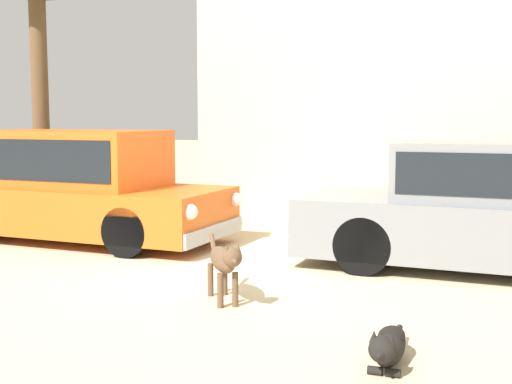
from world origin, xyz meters
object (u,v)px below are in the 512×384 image
at_px(stray_dog_spotted, 224,262).
at_px(stray_dog_tan, 389,345).
at_px(parked_sedan_second, 490,208).
at_px(parked_sedan_nearest, 76,184).

bearing_deg(stray_dog_spotted, stray_dog_tan, 21.75).
distance_m(parked_sedan_second, stray_dog_tan, 3.52).
bearing_deg(parked_sedan_nearest, stray_dog_tan, -32.06).
distance_m(parked_sedan_second, stray_dog_spotted, 3.31).
bearing_deg(stray_dog_tan, stray_dog_spotted, -122.34).
xyz_separation_m(stray_dog_spotted, stray_dog_tan, (1.74, -1.08, -0.25)).
height_order(parked_sedan_second, stray_dog_spotted, parked_sedan_second).
height_order(parked_sedan_nearest, parked_sedan_second, parked_sedan_nearest).
xyz_separation_m(parked_sedan_nearest, stray_dog_spotted, (3.30, -2.30, -0.42)).
xyz_separation_m(parked_sedan_nearest, parked_sedan_second, (5.60, 0.04, -0.09)).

